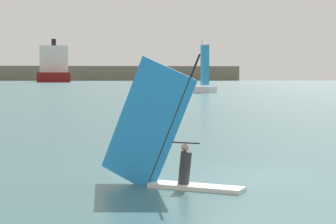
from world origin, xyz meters
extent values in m
plane|color=#386066|center=(0.00, 0.00, 0.00)|extent=(4000.00, 4000.00, 0.00)
cube|color=white|center=(-2.13, -1.43, 0.06)|extent=(2.44, 2.48, 0.12)
cylinder|color=black|center=(-2.61, -0.94, 1.98)|extent=(1.19, 1.21, 3.74)
cube|color=#268CD8|center=(-3.21, -0.33, 1.79)|extent=(2.22, 2.28, 4.07)
cylinder|color=black|center=(-2.71, -0.84, 1.31)|extent=(1.33, 1.36, 0.04)
cylinder|color=#2D2D33|center=(-2.38, -1.18, 0.59)|extent=(0.52, 0.52, 0.97)
sphere|color=tan|center=(-2.38, -1.18, 1.18)|extent=(0.22, 0.22, 0.22)
cube|color=maroon|center=(103.29, 579.08, 4.23)|extent=(66.42, 194.74, 8.47)
cube|color=silver|center=(88.47, 507.23, 20.27)|extent=(26.14, 15.22, 23.61)
cylinder|color=black|center=(88.47, 507.23, 35.08)|extent=(4.00, 4.00, 6.00)
cube|color=#1E66AD|center=(97.51, 551.06, 9.77)|extent=(30.12, 31.47, 2.60)
cube|color=#99999E|center=(103.55, 580.37, 11.07)|extent=(30.12, 31.47, 5.20)
cube|color=#2D8C47|center=(109.60, 609.68, 9.77)|extent=(30.12, 31.47, 2.60)
cube|color=red|center=(115.64, 638.99, 9.77)|extent=(30.12, 31.47, 2.60)
cube|color=white|center=(46.63, 104.25, 0.70)|extent=(5.41, 6.88, 1.39)
cylinder|color=#B2B2B7|center=(46.63, 104.25, 6.74)|extent=(0.16, 0.16, 10.69)
cube|color=#268CD8|center=(47.00, 103.54, 6.20)|extent=(1.19, 2.16, 8.98)
camera|label=1|loc=(-8.99, -16.72, 3.15)|focal=63.41mm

